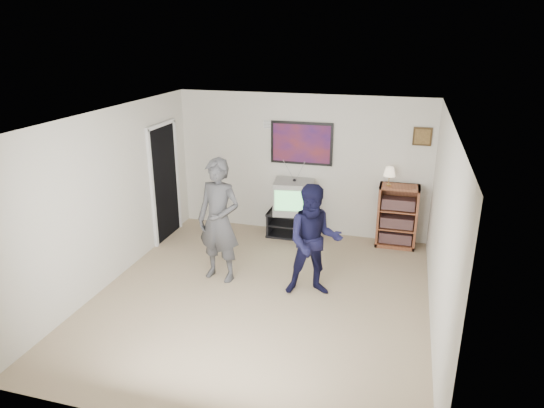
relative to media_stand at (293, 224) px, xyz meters
The scene contains 13 objects.
room_shell 2.15m from the media_stand, 87.82° to the right, with size 4.51×5.00×2.51m.
media_stand is the anchor object (origin of this frame).
crt_television 0.52m from the media_stand, ahead, with size 0.69×0.58×0.58m, color gray, non-canonical shape.
bookshelf 1.82m from the media_stand, ahead, with size 0.66×0.38×1.08m, color brown, non-canonical shape.
table_lamp 1.90m from the media_stand, ahead, with size 0.19×0.19×0.31m, color #FFE5C1, non-canonical shape.
person_tall 2.08m from the media_stand, 110.04° to the right, with size 0.67×0.44×1.83m, color #37383B.
person_short 2.13m from the media_stand, 68.93° to the right, with size 0.78×0.60×1.59m, color black.
controller_left 2.03m from the media_stand, 114.15° to the right, with size 0.03×0.11×0.03m, color white.
controller_right 2.03m from the media_stand, 66.29° to the right, with size 0.03×0.11×0.03m, color white.
poster 1.45m from the media_stand, 73.70° to the left, with size 1.10×0.03×0.75m, color black.
air_vent 1.81m from the media_stand, 152.41° to the left, with size 0.28×0.02×0.14m, color white.
small_picture 2.66m from the media_stand, ahead, with size 0.30×0.03×0.30m, color black.
doorway 2.38m from the media_stand, 163.76° to the right, with size 0.03×0.85×2.00m, color black.
Camera 1 is at (1.74, -5.66, 3.48)m, focal length 32.00 mm.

